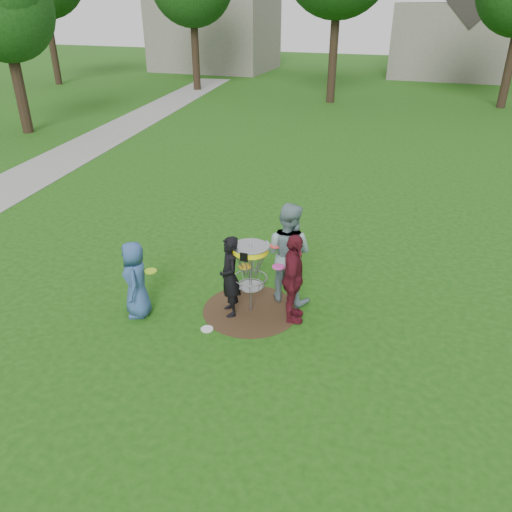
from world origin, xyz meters
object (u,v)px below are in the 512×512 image
(player_blue, at_px, (136,279))
(disc_golf_basket, at_px, (250,262))
(player_black, at_px, (230,277))
(player_grey, at_px, (288,253))
(player_maroon, at_px, (293,279))

(player_blue, height_order, disc_golf_basket, player_blue)
(player_black, relative_size, player_grey, 0.78)
(player_maroon, bearing_deg, player_black, 86.31)
(player_blue, bearing_deg, player_black, 84.13)
(player_blue, bearing_deg, player_grey, 94.41)
(player_blue, relative_size, player_maroon, 0.87)
(player_blue, distance_m, player_black, 1.69)
(player_blue, distance_m, player_grey, 2.82)
(player_grey, distance_m, player_maroon, 0.74)
(player_maroon, bearing_deg, player_grey, 11.48)
(player_grey, relative_size, player_maroon, 1.17)
(player_blue, height_order, player_black, player_black)
(disc_golf_basket, bearing_deg, player_grey, 51.42)
(disc_golf_basket, bearing_deg, player_maroon, -1.76)
(player_grey, bearing_deg, disc_golf_basket, 62.48)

